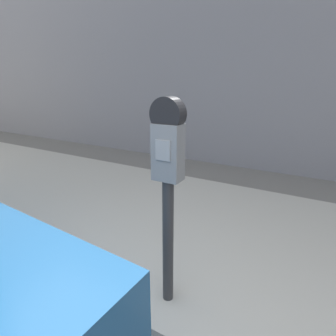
% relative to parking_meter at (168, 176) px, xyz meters
% --- Properties ---
extents(sidewalk, '(24.00, 2.80, 0.11)m').
position_rel_parking_meter_xyz_m(sidewalk, '(-0.12, 1.11, -1.02)').
color(sidewalk, '#ADAAA3').
rests_on(sidewalk, ground_plane).
extents(building_facade, '(24.00, 0.30, 4.71)m').
position_rel_parking_meter_xyz_m(building_facade, '(-0.12, 3.96, 1.28)').
color(building_facade, gray).
rests_on(building_facade, ground_plane).
extents(parking_meter, '(0.21, 0.13, 1.46)m').
position_rel_parking_meter_xyz_m(parking_meter, '(0.00, 0.00, 0.00)').
color(parking_meter, '#2D2D30').
rests_on(parking_meter, sidewalk).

